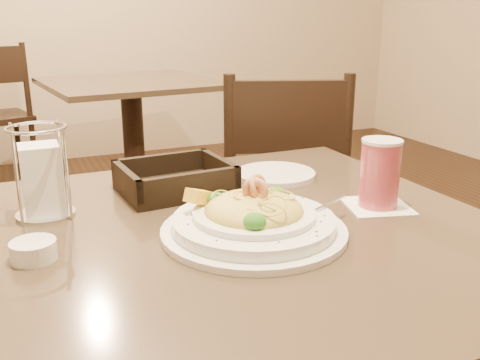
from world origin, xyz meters
name	(u,v)px	position (x,y,z in m)	size (l,w,h in m)	color
main_table	(244,340)	(0.00, 0.00, 0.51)	(0.90, 0.90, 0.74)	black
background_table	(133,122)	(0.29, 2.22, 0.51)	(1.00, 1.00, 0.74)	black
dining_chair_near	(281,197)	(0.46, 0.73, 0.50)	(0.54, 0.54, 0.93)	black
pasta_bowl	(254,219)	(0.00, -0.04, 0.77)	(0.35, 0.32, 0.10)	white
drink_glass	(380,174)	(0.28, -0.01, 0.81)	(0.15, 0.15, 0.13)	white
bread_basket	(175,181)	(-0.05, 0.24, 0.76)	(0.23, 0.20, 0.06)	black
napkin_caddy	(42,178)	(-0.32, 0.20, 0.81)	(0.11, 0.11, 0.17)	silver
side_plate	(275,174)	(0.19, 0.25, 0.74)	(0.18, 0.18, 0.01)	white
butter_ramekin	(34,250)	(-0.35, 0.01, 0.75)	(0.07, 0.07, 0.03)	white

